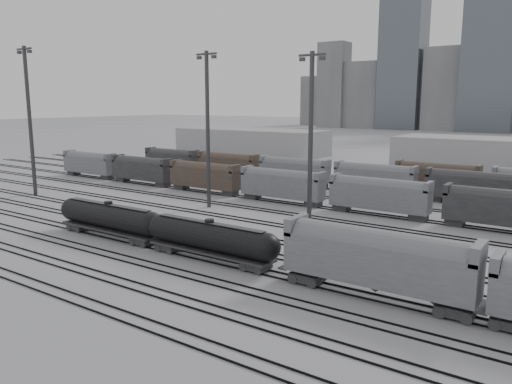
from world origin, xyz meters
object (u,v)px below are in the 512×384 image
Objects in this scene: tank_car_b at (210,238)px; light_mast_c at (311,140)px; hopper_car_a at (377,257)px; tank_car_a at (109,217)px; light_mast_a at (30,118)px.

light_mast_c is (3.54, 15.51, 9.61)m from tank_car_b.
hopper_car_a is at bearing -0.00° from tank_car_b.
tank_car_a is at bearing 180.00° from tank_car_b.
light_mast_c is (-15.03, 15.51, 8.40)m from hopper_car_a.
tank_car_b is 53.68m from light_mast_a.
light_mast_a is (-69.74, 11.46, 10.30)m from hopper_car_a.
tank_car_b is at bearing 180.00° from hopper_car_a.
hopper_car_a is 23.17m from light_mast_c.
light_mast_a reaches higher than light_mast_c.
hopper_car_a is at bearing -0.00° from tank_car_a.
tank_car_b is (16.33, 0.00, -0.05)m from tank_car_a.
tank_car_b is 0.76× the size of light_mast_c.
hopper_car_a reaches higher than tank_car_a.
light_mast_a reaches higher than tank_car_a.
light_mast_c is at bearing 4.23° from light_mast_a.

